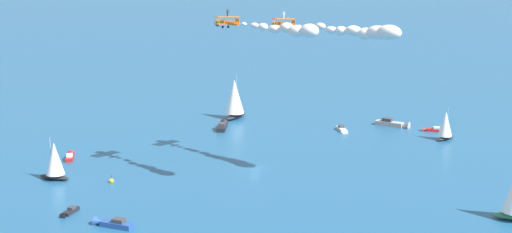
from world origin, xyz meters
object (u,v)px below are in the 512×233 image
(motorboat_mid_cluster, at_px, (112,223))
(biplane_lead, at_px, (227,22))
(motorboat_outer_ring_a, at_px, (394,124))
(motorboat_ahead, at_px, (223,126))
(sailboat_near_centre, at_px, (235,99))
(wingwalker_wingman, at_px, (284,15))
(motorboat_far_stbd, at_px, (70,156))
(motorboat_outer_ring_c, at_px, (342,130))
(marker_buoy, at_px, (111,181))
(biplane_wingman, at_px, (283,24))
(wingwalker_lead, at_px, (228,12))
(sailboat_inshore, at_px, (445,125))
(motorboat_outer_ring_b, at_px, (432,130))
(motorboat_outer_ring_d, at_px, (69,212))
(sailboat_trailing, at_px, (55,161))

(motorboat_mid_cluster, relative_size, biplane_lead, 1.23)
(motorboat_mid_cluster, xyz_separation_m, motorboat_outer_ring_a, (53.42, 93.20, 0.17))
(motorboat_ahead, bearing_deg, motorboat_mid_cluster, -92.02)
(sailboat_near_centre, height_order, wingwalker_wingman, wingwalker_wingman)
(motorboat_far_stbd, xyz_separation_m, motorboat_outer_ring_c, (66.96, 41.84, -0.01))
(biplane_lead, xyz_separation_m, wingwalker_wingman, (10.79, 14.46, 0.56))
(motorboat_ahead, distance_m, marker_buoy, 56.57)
(sailboat_near_centre, distance_m, biplane_wingman, 57.07)
(motorboat_mid_cluster, distance_m, motorboat_outer_ring_a, 107.43)
(sailboat_near_centre, height_order, biplane_lead, biplane_lead)
(motorboat_mid_cluster, distance_m, motorboat_outer_ring_c, 92.57)
(marker_buoy, bearing_deg, sailboat_near_centre, 78.33)
(motorboat_ahead, relative_size, wingwalker_wingman, 5.55)
(marker_buoy, distance_m, wingwalker_lead, 47.45)
(motorboat_far_stbd, bearing_deg, biplane_lead, -8.74)
(motorboat_outer_ring_a, xyz_separation_m, motorboat_outer_ring_c, (-14.88, -9.03, -0.29))
(motorboat_outer_ring_a, relative_size, marker_buoy, 5.14)
(motorboat_outer_ring_a, xyz_separation_m, wingwalker_wingman, (-27.37, -43.13, 36.51))
(sailboat_inshore, relative_size, motorboat_outer_ring_b, 1.48)
(sailboat_near_centre, bearing_deg, wingwalker_wingman, -62.92)
(sailboat_inshore, xyz_separation_m, motorboat_outer_ring_d, (-78.96, -75.17, -3.79))
(motorboat_far_stbd, xyz_separation_m, motorboat_outer_ring_d, (17.22, -37.64, -0.11))
(sailboat_trailing, bearing_deg, wingwalker_lead, 14.81)
(motorboat_ahead, xyz_separation_m, motorboat_outer_ring_a, (50.58, 12.41, 0.07))
(sailboat_inshore, xyz_separation_m, motorboat_outer_ring_c, (-29.23, 4.32, -3.69))
(motorboat_ahead, height_order, motorboat_outer_ring_a, motorboat_outer_ring_a)
(motorboat_outer_ring_a, xyz_separation_m, marker_buoy, (-63.87, -67.39, -0.43))
(motorboat_outer_ring_c, bearing_deg, sailboat_near_centre, 164.39)
(motorboat_outer_ring_b, xyz_separation_m, motorboat_outer_ring_c, (-26.14, -5.18, 0.04))
(biplane_wingman, bearing_deg, motorboat_ahead, 126.87)
(biplane_wingman, distance_m, wingwalker_wingman, 2.19)
(motorboat_outer_ring_d, bearing_deg, marker_buoy, 87.97)
(sailboat_inshore, xyz_separation_m, motorboat_outer_ring_b, (-3.09, 9.50, -3.74))
(motorboat_ahead, bearing_deg, motorboat_far_stbd, -129.10)
(sailboat_near_centre, height_order, sailboat_trailing, sailboat_near_centre)
(sailboat_near_centre, bearing_deg, motorboat_far_stbd, -121.84)
(wingwalker_lead, bearing_deg, sailboat_inshore, 40.07)
(motorboat_ahead, relative_size, marker_buoy, 4.68)
(motorboat_outer_ring_d, xyz_separation_m, wingwalker_wingman, (37.25, 45.39, 36.90))
(motorboat_ahead, relative_size, wingwalker_lead, 5.55)
(motorboat_outer_ring_d, bearing_deg, sailboat_inshore, 43.59)
(sailboat_near_centre, height_order, motorboat_outer_ring_b, sailboat_near_centre)
(motorboat_outer_ring_c, relative_size, wingwalker_wingman, 3.96)
(motorboat_far_stbd, bearing_deg, sailboat_inshore, 21.31)
(sailboat_trailing, bearing_deg, biplane_lead, 14.66)
(sailboat_trailing, distance_m, wingwalker_lead, 53.35)
(sailboat_near_centre, height_order, motorboat_outer_ring_c, sailboat_near_centre)
(motorboat_ahead, height_order, motorboat_outer_ring_b, motorboat_ahead)
(motorboat_outer_ring_a, distance_m, marker_buoy, 92.85)
(motorboat_mid_cluster, height_order, biplane_wingman, biplane_wingman)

